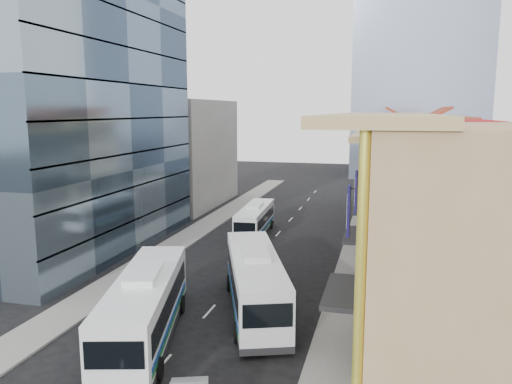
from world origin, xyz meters
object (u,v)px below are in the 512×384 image
(office_tower, at_px, (68,84))
(sedan_left, at_px, (139,326))
(bus_left_near, at_px, (145,306))
(bus_right, at_px, (255,281))
(shophouse_tan, at_px, (455,248))
(bus_left_far, at_px, (255,219))

(office_tower, height_order, sedan_left, office_tower)
(office_tower, distance_m, bus_left_near, 25.32)
(office_tower, bearing_deg, bus_right, -27.36)
(bus_right, bearing_deg, shophouse_tan, -38.96)
(shophouse_tan, distance_m, bus_left_far, 28.37)
(shophouse_tan, bearing_deg, sedan_left, -174.98)
(bus_left_near, bearing_deg, sedan_left, 138.54)
(bus_left_far, bearing_deg, office_tower, -152.38)
(office_tower, height_order, bus_left_far, office_tower)
(sedan_left, bearing_deg, bus_left_near, -38.19)
(bus_right, bearing_deg, bus_left_near, -151.83)
(bus_left_near, xyz_separation_m, bus_left_far, (-0.18, 24.65, -0.41))
(shophouse_tan, distance_m, bus_right, 12.42)
(shophouse_tan, distance_m, bus_left_near, 16.58)
(office_tower, xyz_separation_m, sedan_left, (14.39, -15.46, -14.36))
(office_tower, xyz_separation_m, bus_left_near, (15.00, -15.76, -12.96))
(bus_left_near, bearing_deg, shophouse_tan, -9.06)
(bus_left_far, height_order, sedan_left, bus_left_far)
(shophouse_tan, xyz_separation_m, sedan_left, (-16.61, -1.46, -5.36))
(office_tower, relative_size, sedan_left, 7.95)
(bus_left_near, relative_size, bus_right, 1.00)
(bus_left_far, distance_m, bus_right, 19.80)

